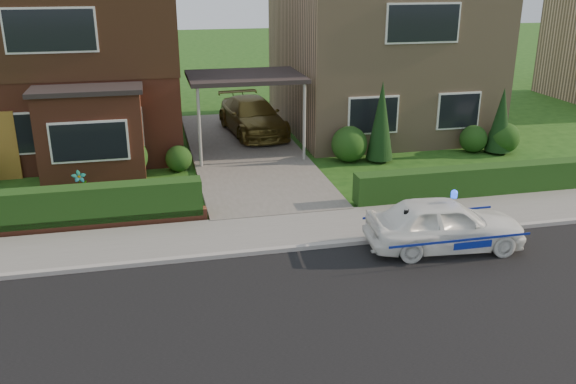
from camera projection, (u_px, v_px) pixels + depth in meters
name	position (u px, v px, depth m)	size (l,w,h in m)	color
ground	(343.00, 320.00, 11.14)	(120.00, 120.00, 0.00)	#1B4512
road	(343.00, 320.00, 11.14)	(60.00, 6.00, 0.02)	black
kerb	(303.00, 248.00, 13.91)	(60.00, 0.16, 0.12)	#9E9993
sidewalk	(292.00, 230.00, 14.88)	(60.00, 2.00, 0.10)	slate
driveway	(247.00, 153.00, 21.20)	(3.80, 12.00, 0.12)	#666059
house_left	(68.00, 38.00, 21.37)	(7.50, 9.53, 7.25)	brown
house_right	(378.00, 35.00, 23.93)	(7.50, 8.06, 7.25)	tan
carport_link	(245.00, 78.00, 20.27)	(3.80, 3.00, 2.77)	black
dwarf_wall	(47.00, 227.00, 14.72)	(7.70, 0.25, 0.36)	brown
hedge_left	(49.00, 232.00, 14.92)	(7.50, 0.55, 0.90)	#193410
hedge_right	(481.00, 196.00, 17.26)	(7.50, 0.55, 0.80)	#193410
shrub_left_mid	(126.00, 157.00, 18.60)	(1.32, 1.32, 1.32)	#193410
shrub_left_near	(179.00, 159.00, 19.29)	(0.84, 0.84, 0.84)	#193410
shrub_right_near	(349.00, 144.00, 20.22)	(1.20, 1.20, 1.20)	#193410
shrub_right_mid	(473.00, 139.00, 21.31)	(0.96, 0.96, 0.96)	#193410
shrub_right_far	(504.00, 138.00, 21.23)	(1.08, 1.08, 1.08)	#193410
conifer_a	(381.00, 123.00, 20.01)	(0.90, 0.90, 2.60)	black
conifer_b	(501.00, 122.00, 20.99)	(0.90, 0.90, 2.20)	black
police_car	(444.00, 224.00, 13.79)	(3.28, 3.68, 1.38)	white
driveway_car	(252.00, 116.00, 23.31)	(1.86, 4.58, 1.33)	brown
potted_plant_a	(80.00, 185.00, 16.99)	(0.41, 0.28, 0.78)	gray
potted_plant_b	(138.00, 195.00, 16.40)	(0.37, 0.30, 0.67)	gray
potted_plant_c	(127.00, 170.00, 18.38)	(0.39, 0.39, 0.70)	gray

